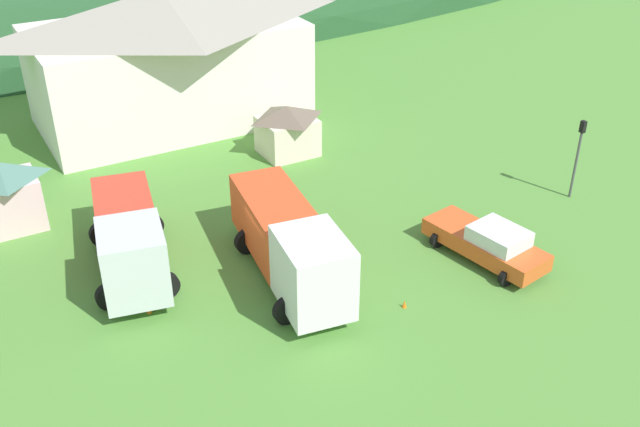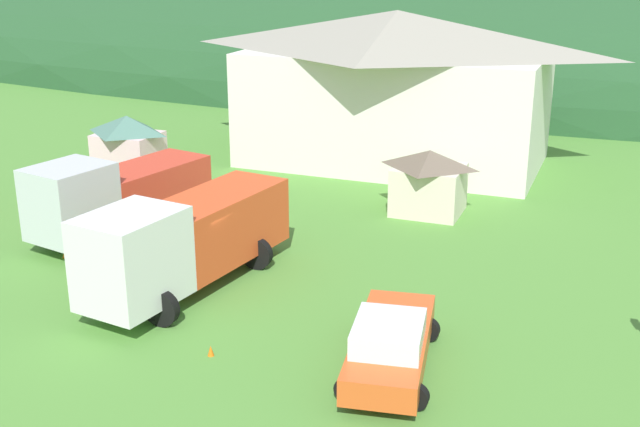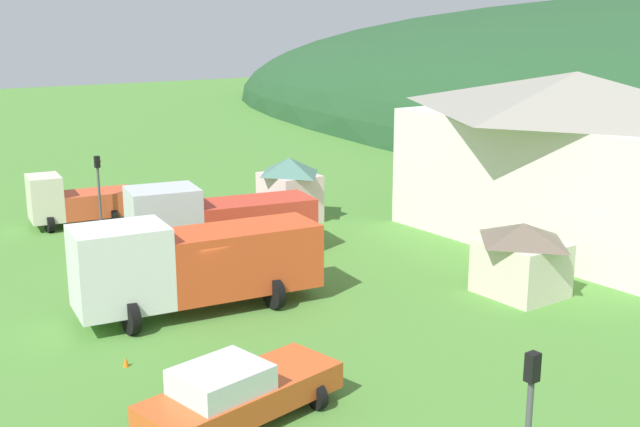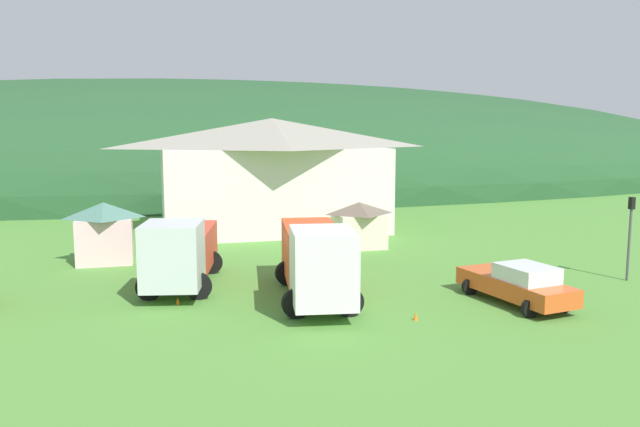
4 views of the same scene
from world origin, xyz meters
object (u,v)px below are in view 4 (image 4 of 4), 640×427
play_shed_pink (105,232)px  traffic_cone_mid_row (178,304)px  depot_building (272,173)px  play_shed_cream (359,224)px  traffic_light_east (630,229)px  heavy_rig_white (316,258)px  service_pickup_orange (518,284)px  traffic_cone_near_pickup (416,320)px  tow_truck_silver (181,251)px

play_shed_pink → traffic_cone_mid_row: 9.67m
depot_building → play_shed_cream: (3.71, -7.44, -2.52)m
traffic_light_east → play_shed_cream: bearing=130.6°
heavy_rig_white → traffic_cone_mid_row: size_ratio=15.18×
depot_building → heavy_rig_white: (-1.60, -17.97, -2.13)m
play_shed_pink → service_pickup_orange: (16.38, -12.35, -0.80)m
depot_building → traffic_cone_mid_row: depot_building is taller
depot_building → traffic_cone_near_pickup: size_ratio=26.27×
service_pickup_orange → play_shed_cream: bearing=-179.4°
tow_truck_silver → traffic_light_east: traffic_light_east is taller
play_shed_cream → service_pickup_orange: (2.32, -13.09, -0.55)m
tow_truck_silver → traffic_cone_near_pickup: tow_truck_silver is taller
traffic_light_east → traffic_cone_mid_row: bearing=176.5°
play_shed_cream → traffic_cone_mid_row: 14.56m
play_shed_cream → play_shed_pink: bearing=-177.0°
play_shed_pink → traffic_light_east: size_ratio=0.82×
traffic_cone_mid_row → traffic_cone_near_pickup: bearing=-27.7°
depot_building → traffic_light_east: bearing=-54.5°
play_shed_cream → heavy_rig_white: 11.80m
heavy_rig_white → service_pickup_orange: heavy_rig_white is taller
play_shed_pink → tow_truck_silver: size_ratio=0.39×
depot_building → play_shed_pink: size_ratio=4.94×
heavy_rig_white → traffic_cone_near_pickup: 4.88m
traffic_light_east → traffic_cone_mid_row: size_ratio=6.84×
heavy_rig_white → traffic_cone_mid_row: heavy_rig_white is taller
play_shed_cream → traffic_cone_near_pickup: 14.34m
depot_building → heavy_rig_white: 18.17m
depot_building → service_pickup_orange: size_ratio=2.84×
traffic_light_east → traffic_cone_near_pickup: size_ratio=6.49×
depot_building → traffic_cone_mid_row: size_ratio=27.68×
play_shed_pink → traffic_light_east: (23.43, -10.18, 0.76)m
heavy_rig_white → service_pickup_orange: (7.63, -2.56, -0.94)m
play_shed_pink → service_pickup_orange: size_ratio=0.58×
traffic_cone_near_pickup → heavy_rig_white: bearing=129.0°
traffic_cone_mid_row → depot_building: bearing=67.6°
depot_building → tow_truck_silver: depot_building is taller
depot_building → play_shed_pink: 13.39m
depot_building → service_pickup_orange: depot_building is taller
tow_truck_silver → traffic_cone_near_pickup: bearing=60.1°
service_pickup_orange → traffic_cone_near_pickup: bearing=-87.9°
play_shed_cream → heavy_rig_white: (-5.31, -10.53, 0.40)m
heavy_rig_white → traffic_light_east: size_ratio=2.22×
heavy_rig_white → traffic_cone_mid_row: 5.81m
traffic_light_east → depot_building: bearing=125.5°
play_shed_pink → traffic_light_east: 25.56m
tow_truck_silver → service_pickup_orange: (12.81, -6.13, -0.81)m
tow_truck_silver → play_shed_cream: bearing=135.1°
tow_truck_silver → traffic_cone_mid_row: size_ratio=14.21×
play_shed_pink → traffic_light_east: bearing=-23.5°
traffic_light_east → service_pickup_orange: bearing=-162.9°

